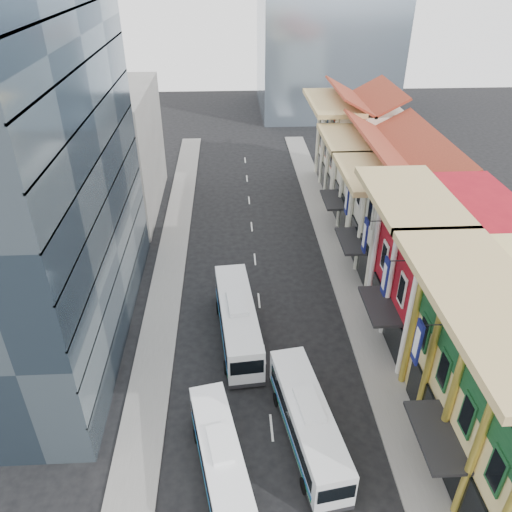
{
  "coord_description": "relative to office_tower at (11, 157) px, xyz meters",
  "views": [
    {
      "loc": [
        -2.22,
        -13.95,
        26.92
      ],
      "look_at": [
        -0.3,
        21.36,
        5.1
      ],
      "focal_mm": 35.0,
      "sensor_mm": 36.0,
      "label": 1
    }
  ],
  "objects": [
    {
      "name": "sidewalk_right",
      "position": [
        25.5,
        3.0,
        -14.93
      ],
      "size": [
        3.0,
        90.0,
        0.15
      ],
      "primitive_type": "cube",
      "color": "slate",
      "rests_on": "ground"
    },
    {
      "name": "sidewalk_left",
      "position": [
        8.5,
        3.0,
        -14.93
      ],
      "size": [
        3.0,
        90.0,
        0.15
      ],
      "primitive_type": "cube",
      "color": "slate",
      "rests_on": "ground"
    },
    {
      "name": "shophouse_red",
      "position": [
        31.0,
        -2.0,
        -9.0
      ],
      "size": [
        8.0,
        10.0,
        12.0
      ],
      "primitive_type": "cube",
      "color": "maroon",
      "rests_on": "ground"
    },
    {
      "name": "shophouse_cream_near",
      "position": [
        31.0,
        7.5,
        -10.0
      ],
      "size": [
        8.0,
        9.0,
        10.0
      ],
      "primitive_type": "cube",
      "color": "beige",
      "rests_on": "ground"
    },
    {
      "name": "shophouse_cream_mid",
      "position": [
        31.0,
        16.5,
        -10.0
      ],
      "size": [
        8.0,
        9.0,
        10.0
      ],
      "primitive_type": "cube",
      "color": "beige",
      "rests_on": "ground"
    },
    {
      "name": "shophouse_cream_far",
      "position": [
        31.0,
        27.0,
        -9.5
      ],
      "size": [
        8.0,
        12.0,
        11.0
      ],
      "primitive_type": "cube",
      "color": "beige",
      "rests_on": "ground"
    },
    {
      "name": "office_tower",
      "position": [
        0.0,
        0.0,
        0.0
      ],
      "size": [
        12.0,
        26.0,
        30.0
      ],
      "primitive_type": "cube",
      "color": "#384959",
      "rests_on": "ground"
    },
    {
      "name": "office_block_far",
      "position": [
        1.0,
        23.0,
        -8.0
      ],
      "size": [
        10.0,
        18.0,
        14.0
      ],
      "primitive_type": "cube",
      "color": "gray",
      "rests_on": "ground"
    },
    {
      "name": "bus_left_near",
      "position": [
        13.74,
        -14.35,
        -13.45
      ],
      "size": [
        4.16,
        9.94,
        3.11
      ],
      "primitive_type": null,
      "rotation": [
        0.0,
        0.0,
        0.2
      ],
      "color": "white",
      "rests_on": "ground"
    },
    {
      "name": "bus_left_far",
      "position": [
        15.0,
        -1.89,
        -13.14
      ],
      "size": [
        3.77,
        11.8,
        3.72
      ],
      "primitive_type": null,
      "rotation": [
        0.0,
        0.0,
        0.09
      ],
      "color": "silver",
      "rests_on": "ground"
    },
    {
      "name": "bus_right",
      "position": [
        19.16,
        -11.99,
        -13.3
      ],
      "size": [
        4.08,
        10.83,
        3.39
      ],
      "primitive_type": null,
      "rotation": [
        0.0,
        0.0,
        0.16
      ],
      "color": "silver",
      "rests_on": "ground"
    }
  ]
}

